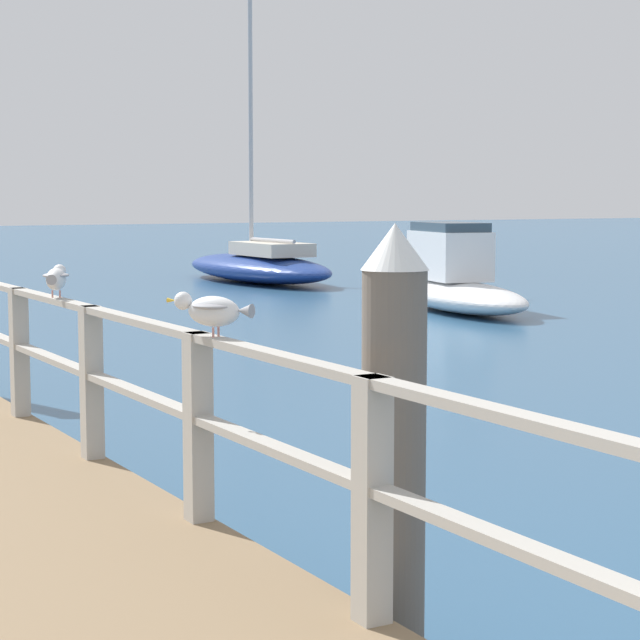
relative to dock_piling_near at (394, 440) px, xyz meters
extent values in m
cube|color=#B2ADA3|center=(-0.38, -0.43, -0.12)|extent=(0.12, 0.12, 0.97)
cube|color=#B2ADA3|center=(-0.38, 1.23, -0.12)|extent=(0.12, 0.12, 0.97)
cube|color=#B2ADA3|center=(-0.38, 2.89, -0.12)|extent=(0.12, 0.12, 0.97)
cube|color=#B2ADA3|center=(-0.38, 4.55, -0.12)|extent=(0.12, 0.12, 0.97)
cylinder|color=#6B6056|center=(0.00, 0.00, -0.11)|extent=(0.28, 0.28, 1.69)
cone|color=white|center=(0.00, 0.00, 0.84)|extent=(0.29, 0.29, 0.20)
ellipsoid|color=white|center=(-0.38, 1.02, 0.49)|extent=(0.27, 0.30, 0.15)
sphere|color=white|center=(-0.48, 1.17, 0.53)|extent=(0.09, 0.09, 0.09)
cone|color=gold|center=(-0.52, 1.22, 0.53)|extent=(0.05, 0.05, 0.02)
cone|color=#939399|center=(-0.28, 0.88, 0.50)|extent=(0.10, 0.11, 0.07)
ellipsoid|color=#939399|center=(-0.38, 1.02, 0.52)|extent=(0.27, 0.28, 0.04)
cylinder|color=tan|center=(-0.39, 1.00, 0.39)|extent=(0.01, 0.01, 0.05)
cylinder|color=tan|center=(-0.35, 1.03, 0.39)|extent=(0.01, 0.01, 0.05)
ellipsoid|color=white|center=(-0.38, 3.58, 0.49)|extent=(0.24, 0.31, 0.15)
sphere|color=white|center=(-0.31, 3.74, 0.53)|extent=(0.09, 0.09, 0.09)
cone|color=gold|center=(-0.28, 3.80, 0.53)|extent=(0.04, 0.06, 0.02)
cone|color=#939399|center=(-0.45, 3.43, 0.50)|extent=(0.10, 0.10, 0.07)
ellipsoid|color=#939399|center=(-0.38, 3.58, 0.52)|extent=(0.25, 0.28, 0.04)
cylinder|color=tan|center=(-0.41, 3.59, 0.39)|extent=(0.01, 0.01, 0.05)
cylinder|color=tan|center=(-0.36, 3.56, 0.39)|extent=(0.01, 0.01, 0.05)
ellipsoid|color=navy|center=(9.53, 20.39, -0.63)|extent=(2.01, 6.06, 0.65)
cylinder|color=#B2B2B7|center=(9.53, 20.69, 3.27)|extent=(0.10, 0.10, 7.14)
cylinder|color=#B2B2B7|center=(9.53, 19.63, 0.05)|extent=(0.08, 2.12, 0.08)
cube|color=beige|center=(9.53, 19.66, -0.15)|extent=(1.13, 2.18, 0.30)
ellipsoid|color=white|center=(9.43, 12.34, -0.69)|extent=(2.30, 4.57, 0.53)
cube|color=white|center=(9.52, 12.77, 0.00)|extent=(1.26, 1.90, 0.85)
cube|color=#334756|center=(9.52, 12.77, 0.51)|extent=(1.17, 1.72, 0.16)
camera|label=1|loc=(-2.75, -4.20, 1.05)|focal=66.24mm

